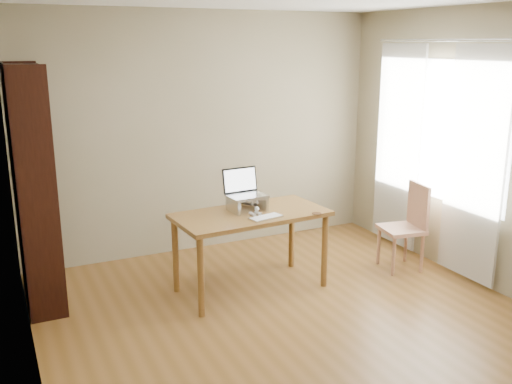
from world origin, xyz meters
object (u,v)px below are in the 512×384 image
laptop (244,189)px  cat (244,203)px  desk (251,223)px  chair (407,223)px  bookshelf (34,187)px  keyboard (266,217)px

laptop → cat: bearing=-116.3°
desk → chair: size_ratio=1.62×
cat → chair: (1.68, -0.31, -0.34)m
desk → chair: chair is taller
bookshelf → cat: size_ratio=4.43×
keyboard → cat: 0.34m
bookshelf → desk: size_ratio=1.46×
bookshelf → keyboard: bookshelf is taller
chair → laptop: bearing=178.4°
cat → desk: bearing=-90.4°
cat → laptop: bearing=60.3°
keyboard → chair: bearing=-11.3°
desk → keyboard: bearing=-82.1°
keyboard → cat: (-0.06, 0.33, 0.05)m
laptop → keyboard: (0.05, -0.36, -0.18)m
bookshelf → chair: (3.45, -0.78, -0.57)m
laptop → chair: 1.76m
bookshelf → cat: bookshelf is taller
cat → keyboard: bearing=-87.1°
bookshelf → chair: 3.58m
desk → laptop: (-0.00, 0.14, 0.29)m
bookshelf → desk: bearing=-18.0°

